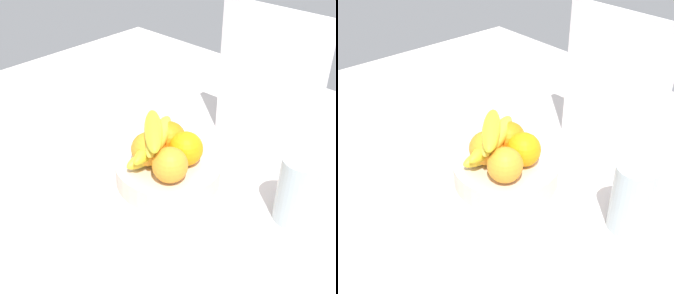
{
  "view_description": "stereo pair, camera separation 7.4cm",
  "coord_description": "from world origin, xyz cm",
  "views": [
    {
      "loc": [
        53.28,
        -59.86,
        62.85
      ],
      "look_at": [
        -2.54,
        -1.67,
        9.25
      ],
      "focal_mm": 46.22,
      "sensor_mm": 36.0,
      "label": 1
    },
    {
      "loc": [
        58.38,
        -54.49,
        62.85
      ],
      "look_at": [
        -2.54,
        -1.67,
        9.25
      ],
      "focal_mm": 46.22,
      "sensor_mm": 36.0,
      "label": 2
    }
  ],
  "objects": [
    {
      "name": "banana_bunch",
      "position": [
        -4.95,
        -3.18,
        10.55
      ],
      "size": [
        15.19,
        17.92,
        10.6
      ],
      "color": "yellow",
      "rests_on": "fruit_bowl"
    },
    {
      "name": "orange_front_left",
      "position": [
        0.7,
        0.73,
        9.15
      ],
      "size": [
        7.8,
        7.8,
        7.8
      ],
      "primitive_type": "sphere",
      "color": "orange",
      "rests_on": "fruit_bowl"
    },
    {
      "name": "orange_back_left",
      "position": [
        2.42,
        -6.23,
        9.15
      ],
      "size": [
        7.8,
        7.8,
        7.8
      ],
      "primitive_type": "sphere",
      "color": "orange",
      "rests_on": "fruit_bowl"
    },
    {
      "name": "cutting_board",
      "position": [
        4.42,
        26.16,
        18.0
      ],
      "size": [
        28.03,
        2.3,
        36.0
      ],
      "primitive_type": "cube",
      "rotation": [
        0.0,
        0.0,
        0.02
      ],
      "color": "white",
      "rests_on": "ground_plane"
    },
    {
      "name": "fruit_bowl",
      "position": [
        -2.54,
        -1.67,
        2.63
      ],
      "size": [
        24.38,
        24.38,
        5.25
      ],
      "primitive_type": "cylinder",
      "color": "beige",
      "rests_on": "ground_plane"
    },
    {
      "name": "orange_center",
      "position": [
        -5.23,
        -5.21,
        9.15
      ],
      "size": [
        7.8,
        7.8,
        7.8
      ],
      "primitive_type": "sphere",
      "color": "orange",
      "rests_on": "fruit_bowl"
    },
    {
      "name": "ground_plane",
      "position": [
        0.0,
        0.0,
        -1.5
      ],
      "size": [
        180.0,
        140.0,
        3.0
      ],
      "primitive_type": "cube",
      "color": "beige"
    },
    {
      "name": "thermos_tumbler",
      "position": [
        25.38,
        7.01,
        7.47
      ],
      "size": [
        8.33,
        8.33,
        14.94
      ],
      "primitive_type": "cylinder",
      "color": "#AFBFC4",
      "rests_on": "ground_plane"
    },
    {
      "name": "orange_front_right",
      "position": [
        -5.13,
        1.39,
        9.15
      ],
      "size": [
        7.8,
        7.8,
        7.8
      ],
      "primitive_type": "sphere",
      "color": "orange",
      "rests_on": "fruit_bowl"
    }
  ]
}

